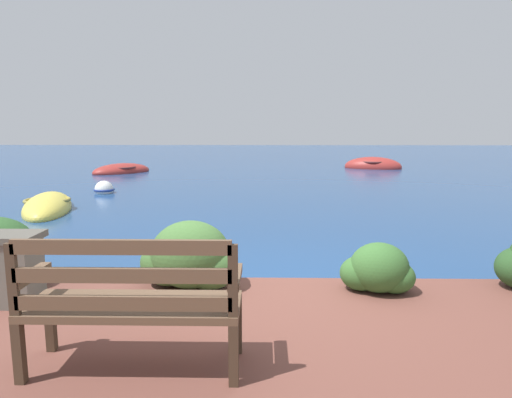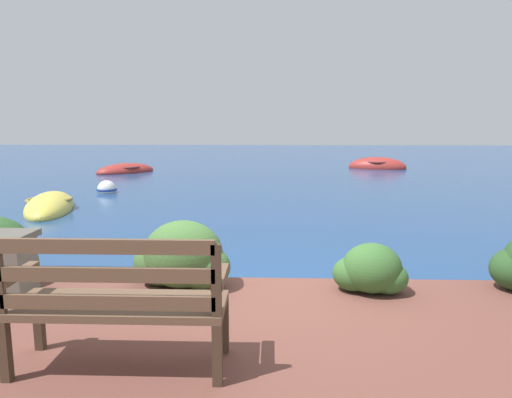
# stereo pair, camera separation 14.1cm
# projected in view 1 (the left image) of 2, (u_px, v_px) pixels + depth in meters

# --- Properties ---
(ground_plane) EXTENTS (80.00, 80.00, 0.00)m
(ground_plane) POSITION_uv_depth(u_px,v_px,m) (262.00, 297.00, 4.87)
(ground_plane) COLOR navy
(park_bench) EXTENTS (1.40, 0.48, 0.93)m
(park_bench) POSITION_uv_depth(u_px,v_px,m) (131.00, 301.00, 2.92)
(park_bench) COLOR #433123
(park_bench) RESTS_ON patio_terrace
(hedge_clump_left) EXTENTS (0.99, 0.71, 0.67)m
(hedge_clump_left) POSITION_uv_depth(u_px,v_px,m) (189.00, 259.00, 4.52)
(hedge_clump_left) COLOR #426B33
(hedge_clump_left) RESTS_ON patio_terrace
(hedge_clump_centre) EXTENTS (0.71, 0.51, 0.48)m
(hedge_clump_centre) POSITION_uv_depth(u_px,v_px,m) (378.00, 271.00, 4.41)
(hedge_clump_centre) COLOR #38662D
(hedge_clump_centre) RESTS_ON patio_terrace
(rowboat_nearest) EXTENTS (1.76, 2.94, 0.63)m
(rowboat_nearest) POSITION_uv_depth(u_px,v_px,m) (48.00, 208.00, 9.93)
(rowboat_nearest) COLOR #DBC64C
(rowboat_nearest) RESTS_ON ground_plane
(rowboat_mid) EXTENTS (2.47, 2.56, 0.65)m
(rowboat_mid) POSITION_uv_depth(u_px,v_px,m) (122.00, 171.00, 17.94)
(rowboat_mid) COLOR #9E2D28
(rowboat_mid) RESTS_ON ground_plane
(rowboat_far) EXTENTS (2.65, 1.79, 0.87)m
(rowboat_far) POSITION_uv_depth(u_px,v_px,m) (373.00, 167.00, 19.79)
(rowboat_far) COLOR #9E2D28
(rowboat_far) RESTS_ON ground_plane
(mooring_buoy) EXTENTS (0.56, 0.56, 0.51)m
(mooring_buoy) POSITION_uv_depth(u_px,v_px,m) (104.00, 190.00, 12.48)
(mooring_buoy) COLOR white
(mooring_buoy) RESTS_ON ground_plane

